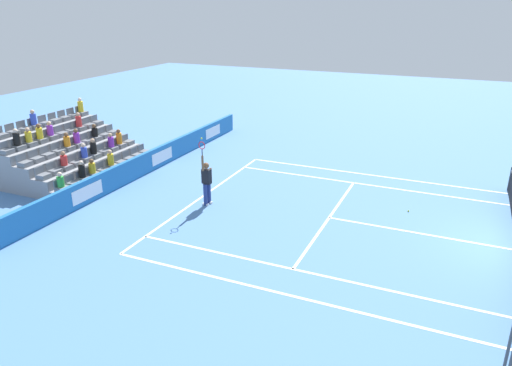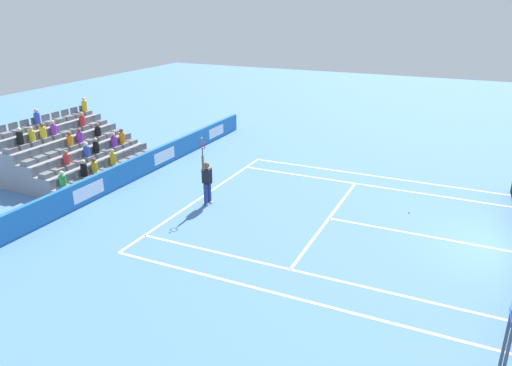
# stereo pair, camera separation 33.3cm
# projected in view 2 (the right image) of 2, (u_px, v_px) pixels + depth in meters

# --- Properties ---
(line_baseline) EXTENTS (10.97, 0.10, 0.01)m
(line_baseline) POSITION_uv_depth(u_px,v_px,m) (204.00, 195.00, 20.34)
(line_baseline) COLOR white
(line_baseline) RESTS_ON ground
(line_service) EXTENTS (8.23, 0.10, 0.01)m
(line_service) POSITION_uv_depth(u_px,v_px,m) (329.00, 218.00, 18.19)
(line_service) COLOR white
(line_service) RESTS_ON ground
(line_centre_service) EXTENTS (0.10, 6.40, 0.01)m
(line_centre_service) POSITION_uv_depth(u_px,v_px,m) (416.00, 234.00, 16.94)
(line_centre_service) COLOR white
(line_centre_service) RESTS_ON ground
(line_singles_sideline_left) EXTENTS (0.10, 11.89, 0.01)m
(line_singles_sideline_left) POSITION_uv_depth(u_px,v_px,m) (304.00, 273.00, 14.52)
(line_singles_sideline_left) COLOR white
(line_singles_sideline_left) RESTS_ON ground
(line_singles_sideline_right) EXTENTS (0.10, 11.89, 0.01)m
(line_singles_sideline_right) POSITION_uv_depth(u_px,v_px,m) (365.00, 185.00, 21.51)
(line_singles_sideline_right) COLOR white
(line_singles_sideline_right) RESTS_ON ground
(line_doubles_sideline_left) EXTENTS (0.10, 11.89, 0.01)m
(line_doubles_sideline_left) POSITION_uv_depth(u_px,v_px,m) (288.00, 296.00, 13.35)
(line_doubles_sideline_left) COLOR white
(line_doubles_sideline_left) RESTS_ON ground
(line_doubles_sideline_right) EXTENTS (0.10, 11.89, 0.01)m
(line_doubles_sideline_right) POSITION_uv_depth(u_px,v_px,m) (372.00, 176.00, 22.67)
(line_doubles_sideline_right) COLOR white
(line_doubles_sideline_right) RESTS_ON ground
(line_centre_mark) EXTENTS (0.10, 0.20, 0.01)m
(line_centre_mark) POSITION_uv_depth(u_px,v_px,m) (206.00, 196.00, 20.30)
(line_centre_mark) COLOR white
(line_centre_mark) RESTS_ON ground
(sponsor_barrier) EXTENTS (21.18, 0.22, 1.02)m
(sponsor_barrier) POSITION_uv_depth(u_px,v_px,m) (129.00, 171.00, 21.71)
(sponsor_barrier) COLOR #1E66AD
(sponsor_barrier) RESTS_ON ground
(tennis_player) EXTENTS (0.52, 0.38, 2.85)m
(tennis_player) POSITION_uv_depth(u_px,v_px,m) (207.00, 181.00, 19.15)
(tennis_player) COLOR navy
(tennis_player) RESTS_ON ground
(stadium_stand) EXTENTS (6.20, 4.75, 3.04)m
(stadium_stand) POSITION_uv_depth(u_px,v_px,m) (69.00, 155.00, 22.99)
(stadium_stand) COLOR gray
(stadium_stand) RESTS_ON ground
(loose_tennis_ball) EXTENTS (0.07, 0.07, 0.07)m
(loose_tennis_ball) POSITION_uv_depth(u_px,v_px,m) (409.00, 212.00, 18.65)
(loose_tennis_ball) COLOR #D1E533
(loose_tennis_ball) RESTS_ON ground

